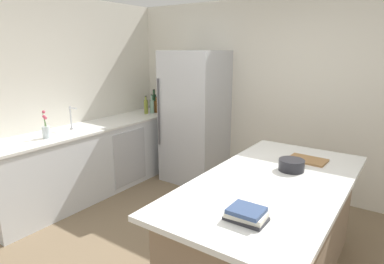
% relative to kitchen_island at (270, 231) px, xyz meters
% --- Properties ---
extents(wall_rear, '(6.00, 0.10, 2.60)m').
position_rel_kitchen_island_xyz_m(wall_rear, '(-0.59, 1.94, 0.84)').
color(wall_rear, silver).
rests_on(wall_rear, ground_plane).
extents(wall_left, '(0.10, 6.00, 2.60)m').
position_rel_kitchen_island_xyz_m(wall_left, '(-3.04, -0.31, 0.84)').
color(wall_left, silver).
rests_on(wall_left, ground_plane).
extents(counter_run_left, '(0.67, 2.89, 0.94)m').
position_rel_kitchen_island_xyz_m(counter_run_left, '(-2.67, 0.36, 0.01)').
color(counter_run_left, silver).
rests_on(counter_run_left, ground_plane).
extents(kitchen_island, '(1.08, 2.14, 0.92)m').
position_rel_kitchen_island_xyz_m(kitchen_island, '(0.00, 0.00, 0.00)').
color(kitchen_island, '#8E755B').
rests_on(kitchen_island, ground_plane).
extents(refrigerator, '(0.82, 0.77, 1.92)m').
position_rel_kitchen_island_xyz_m(refrigerator, '(-1.79, 1.52, 0.50)').
color(refrigerator, '#B7BABF').
rests_on(refrigerator, ground_plane).
extents(sink_faucet, '(0.15, 0.05, 0.30)m').
position_rel_kitchen_island_xyz_m(sink_faucet, '(-2.72, 0.09, 0.63)').
color(sink_faucet, silver).
rests_on(sink_faucet, counter_run_left).
extents(flower_vase, '(0.09, 0.09, 0.32)m').
position_rel_kitchen_island_xyz_m(flower_vase, '(-2.60, -0.34, 0.57)').
color(flower_vase, silver).
rests_on(flower_vase, counter_run_left).
extents(wine_bottle, '(0.07, 0.07, 0.35)m').
position_rel_kitchen_island_xyz_m(wine_bottle, '(-2.72, 1.68, 0.62)').
color(wine_bottle, '#19381E').
rests_on(wine_bottle, counter_run_left).
extents(whiskey_bottle, '(0.09, 0.09, 0.26)m').
position_rel_kitchen_island_xyz_m(whiskey_bottle, '(-2.59, 1.59, 0.57)').
color(whiskey_bottle, brown).
rests_on(whiskey_bottle, counter_run_left).
extents(gin_bottle, '(0.07, 0.07, 0.30)m').
position_rel_kitchen_island_xyz_m(gin_bottle, '(-2.62, 1.50, 0.58)').
color(gin_bottle, '#8CB79E').
rests_on(gin_bottle, counter_run_left).
extents(olive_oil_bottle, '(0.06, 0.06, 0.29)m').
position_rel_kitchen_island_xyz_m(olive_oil_bottle, '(-2.65, 1.40, 0.59)').
color(olive_oil_bottle, olive).
rests_on(olive_oil_bottle, counter_run_left).
extents(cookbook_stack, '(0.25, 0.18, 0.08)m').
position_rel_kitchen_island_xyz_m(cookbook_stack, '(0.10, -0.70, 0.49)').
color(cookbook_stack, '#2D2D33').
rests_on(cookbook_stack, kitchen_island).
extents(mixing_bowl, '(0.22, 0.22, 0.10)m').
position_rel_kitchen_island_xyz_m(mixing_bowl, '(0.05, 0.30, 0.50)').
color(mixing_bowl, black).
rests_on(mixing_bowl, kitchen_island).
extents(cutting_board, '(0.35, 0.25, 0.02)m').
position_rel_kitchen_island_xyz_m(cutting_board, '(0.09, 0.64, 0.46)').
color(cutting_board, '#9E7042').
rests_on(cutting_board, kitchen_island).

